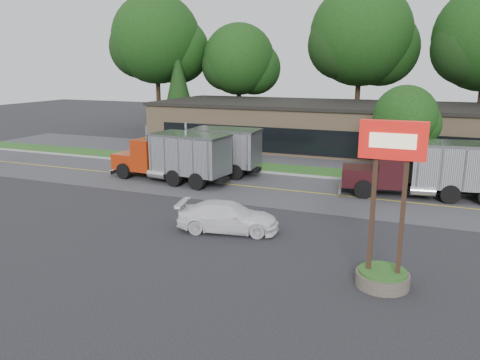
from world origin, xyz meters
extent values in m
plane|color=#333338|center=(0.00, 0.00, 0.00)|extent=(140.00, 140.00, 0.00)
cube|color=#4C4C51|center=(0.00, 9.00, 0.00)|extent=(60.00, 8.00, 0.02)
cube|color=gold|center=(0.00, 9.00, 0.00)|extent=(60.00, 0.12, 0.01)
cube|color=#9E9E99|center=(0.00, 13.20, 0.00)|extent=(60.00, 0.30, 0.12)
cube|color=#296121|center=(0.00, 15.00, 0.00)|extent=(60.00, 3.40, 0.03)
cube|color=#4C4C51|center=(0.00, 20.00, 0.00)|extent=(60.00, 7.00, 0.02)
cube|color=tan|center=(2.00, 26.00, 2.00)|extent=(32.00, 12.00, 4.00)
cylinder|color=#6B6054|center=(10.50, -2.50, 0.25)|extent=(1.90, 1.90, 0.50)
cylinder|color=#296121|center=(10.50, -2.50, 0.55)|extent=(1.70, 1.70, 0.10)
cube|color=#332116|center=(10.00, -2.50, 2.60)|extent=(0.16, 0.16, 5.00)
cube|color=#332116|center=(11.00, -2.50, 2.60)|extent=(0.16, 0.16, 5.00)
cube|color=red|center=(10.50, -2.50, 5.30)|extent=(2.20, 0.35, 1.30)
cube|color=beige|center=(10.50, -2.69, 5.30)|extent=(1.50, 0.04, 0.50)
cube|color=beige|center=(10.50, -2.31, 5.30)|extent=(1.50, 0.04, 0.50)
cylinder|color=#382619|center=(-20.00, 32.00, 2.94)|extent=(0.56, 0.56, 5.87)
sphere|color=black|center=(-20.00, 32.00, 10.91)|extent=(10.74, 10.74, 10.74)
sphere|color=black|center=(-17.99, 33.34, 9.56)|extent=(8.05, 8.05, 8.05)
sphere|color=black|center=(-21.68, 30.99, 9.90)|extent=(7.38, 7.38, 7.38)
cylinder|color=#382619|center=(-10.00, 34.00, 2.29)|extent=(0.56, 0.56, 4.57)
sphere|color=black|center=(-10.00, 34.00, 8.50)|extent=(8.37, 8.37, 8.37)
sphere|color=black|center=(-8.43, 35.05, 7.45)|extent=(6.27, 6.27, 6.27)
sphere|color=black|center=(-11.31, 33.22, 7.71)|extent=(5.75, 5.75, 5.75)
cylinder|color=#382619|center=(4.00, 34.00, 2.94)|extent=(0.56, 0.56, 5.89)
sphere|color=black|center=(4.00, 34.00, 10.93)|extent=(10.76, 10.76, 10.76)
sphere|color=black|center=(6.02, 35.35, 9.58)|extent=(8.07, 8.07, 8.07)
sphere|color=black|center=(2.32, 32.99, 9.92)|extent=(7.40, 7.40, 7.40)
cylinder|color=#382619|center=(16.00, 33.00, 2.78)|extent=(0.56, 0.56, 5.56)
sphere|color=black|center=(14.41, 32.05, 9.38)|extent=(7.00, 7.00, 7.00)
cylinder|color=#382619|center=(-16.00, 30.00, 0.50)|extent=(0.44, 0.44, 1.00)
cone|color=black|center=(-16.00, 30.00, 5.28)|extent=(4.23, 4.23, 8.64)
cylinder|color=#382619|center=(10.00, 15.00, 1.17)|extent=(0.56, 0.56, 2.35)
sphere|color=black|center=(10.00, 15.00, 4.36)|extent=(4.29, 4.29, 4.29)
sphere|color=black|center=(10.80, 15.54, 3.82)|extent=(3.22, 3.22, 3.22)
sphere|color=black|center=(9.33, 14.60, 3.95)|extent=(2.95, 2.95, 2.95)
cube|color=black|center=(-4.39, 8.41, 0.57)|extent=(8.41, 2.02, 0.28)
cube|color=#AC2C0C|center=(-7.99, 8.85, 1.12)|extent=(2.26, 2.53, 1.10)
cube|color=#AC2C0C|center=(-6.37, 8.65, 1.72)|extent=(1.74, 2.56, 2.20)
cube|color=black|center=(-7.00, 8.73, 2.12)|extent=(0.32, 2.09, 0.90)
cube|color=silver|center=(-2.95, 8.23, 2.02)|extent=(5.26, 3.09, 2.50)
cube|color=silver|center=(-2.95, 8.23, 3.32)|extent=(5.43, 3.26, 0.12)
cylinder|color=black|center=(-7.67, 9.97, 0.57)|extent=(1.13, 0.48, 1.10)
cylinder|color=black|center=(-7.95, 7.69, 0.57)|extent=(1.13, 0.48, 1.10)
cylinder|color=black|center=(-2.44, 9.33, 0.57)|extent=(1.13, 0.48, 1.10)
cylinder|color=black|center=(-2.73, 7.04, 0.57)|extent=(1.13, 0.48, 1.10)
cube|color=black|center=(-3.17, 11.42, 0.57)|extent=(7.86, 1.22, 0.28)
cube|color=navy|center=(-6.58, 11.32, 1.12)|extent=(1.94, 2.35, 1.10)
cube|color=navy|center=(-5.05, 11.36, 1.72)|extent=(1.43, 2.44, 2.20)
cube|color=black|center=(-5.64, 11.35, 2.12)|extent=(0.12, 2.10, 0.90)
cube|color=silver|center=(-1.81, 11.46, 2.02)|extent=(4.75, 2.63, 2.50)
cube|color=silver|center=(-1.81, 11.46, 3.32)|extent=(4.90, 2.78, 0.12)
cylinder|color=black|center=(-6.44, 12.48, 0.57)|extent=(1.11, 0.38, 1.10)
cylinder|color=black|center=(-6.38, 10.18, 0.57)|extent=(1.11, 0.38, 1.10)
cylinder|color=black|center=(-1.50, 12.61, 0.57)|extent=(1.11, 0.38, 1.10)
cylinder|color=black|center=(-1.44, 10.32, 0.57)|extent=(1.11, 0.38, 1.10)
cube|color=black|center=(11.87, 10.64, 0.57)|extent=(9.27, 2.38, 0.28)
cube|color=black|center=(7.91, 10.03, 1.12)|extent=(2.53, 2.61, 1.10)
cube|color=black|center=(9.69, 10.31, 1.72)|extent=(1.95, 2.61, 2.20)
cube|color=black|center=(9.00, 10.20, 2.12)|extent=(0.38, 2.09, 0.90)
cube|color=silver|center=(13.46, 10.88, 2.02)|extent=(5.83, 3.30, 2.50)
cube|color=silver|center=(13.46, 10.88, 3.32)|extent=(6.00, 3.47, 0.12)
cylinder|color=black|center=(7.94, 11.20, 0.57)|extent=(1.14, 0.51, 1.10)
cylinder|color=black|center=(8.28, 8.93, 0.57)|extent=(1.14, 0.51, 1.10)
cylinder|color=black|center=(13.68, 12.08, 0.57)|extent=(1.14, 0.51, 1.10)
cylinder|color=black|center=(14.03, 9.80, 0.57)|extent=(1.14, 0.51, 1.10)
imported|color=white|center=(3.05, 0.72, 0.70)|extent=(5.15, 2.94, 1.41)
camera|label=1|loc=(11.58, -18.77, 7.71)|focal=35.00mm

